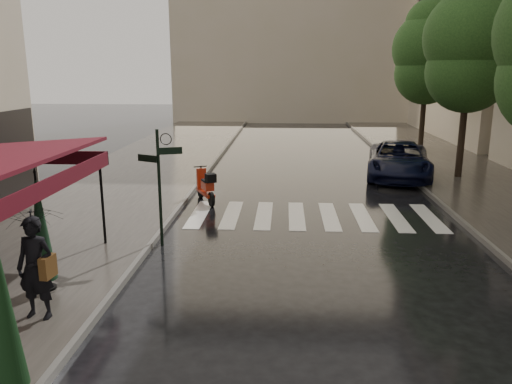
# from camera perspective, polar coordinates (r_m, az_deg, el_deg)

# --- Properties ---
(ground) EXTENTS (120.00, 120.00, 0.00)m
(ground) POSITION_cam_1_polar(r_m,az_deg,el_deg) (10.68, -8.16, -11.60)
(ground) COLOR black
(ground) RESTS_ON ground
(sidewalk_near) EXTENTS (6.00, 60.00, 0.12)m
(sidewalk_near) POSITION_cam_1_polar(r_m,az_deg,el_deg) (22.87, -13.38, 2.02)
(sidewalk_near) COLOR #38332D
(sidewalk_near) RESTS_ON ground
(sidewalk_far) EXTENTS (5.50, 60.00, 0.12)m
(sidewalk_far) POSITION_cam_1_polar(r_m,az_deg,el_deg) (23.40, 23.79, 1.48)
(sidewalk_far) COLOR #38332D
(sidewalk_far) RESTS_ON ground
(curb_near) EXTENTS (0.12, 60.00, 0.16)m
(curb_near) POSITION_cam_1_polar(r_m,az_deg,el_deg) (22.19, -5.80, 2.01)
(curb_near) COLOR #595651
(curb_near) RESTS_ON ground
(curb_far) EXTENTS (0.12, 60.00, 0.16)m
(curb_far) POSITION_cam_1_polar(r_m,az_deg,el_deg) (22.57, 17.12, 1.67)
(curb_far) COLOR #595651
(curb_far) RESTS_ON ground
(crosswalk) EXTENTS (7.85, 3.20, 0.01)m
(crosswalk) POSITION_cam_1_polar(r_m,az_deg,el_deg) (16.13, 6.52, -2.72)
(crosswalk) COLOR silver
(crosswalk) RESTS_ON ground
(signpost) EXTENTS (1.17, 0.29, 3.10)m
(signpost) POSITION_cam_1_polar(r_m,az_deg,el_deg) (13.14, -10.99, 1.56)
(signpost) COLOR black
(signpost) RESTS_ON ground
(backdrop_building) EXTENTS (22.00, 6.00, 20.00)m
(backdrop_building) POSITION_cam_1_polar(r_m,az_deg,el_deg) (47.78, 4.73, 20.21)
(backdrop_building) COLOR #B4A88A
(backdrop_building) RESTS_ON ground
(tree_mid) EXTENTS (3.80, 3.80, 8.34)m
(tree_mid) POSITION_cam_1_polar(r_m,az_deg,el_deg) (22.74, 23.34, 15.28)
(tree_mid) COLOR black
(tree_mid) RESTS_ON sidewalk_far
(tree_far) EXTENTS (3.80, 3.80, 8.16)m
(tree_far) POSITION_cam_1_polar(r_m,az_deg,el_deg) (29.48, 19.02, 14.76)
(tree_far) COLOR black
(tree_far) RESTS_ON sidewalk_far
(pedestrian_with_umbrella) EXTENTS (1.25, 1.27, 2.59)m
(pedestrian_with_umbrella) POSITION_cam_1_polar(r_m,az_deg,el_deg) (9.68, -24.32, -3.77)
(pedestrian_with_umbrella) COLOR black
(pedestrian_with_umbrella) RESTS_ON sidewalk_near
(scooter) EXTENTS (0.98, 1.68, 1.19)m
(scooter) POSITION_cam_1_polar(r_m,az_deg,el_deg) (17.64, -5.72, 0.56)
(scooter) COLOR black
(scooter) RESTS_ON ground
(parked_car) EXTENTS (3.54, 5.93, 1.54)m
(parked_car) POSITION_cam_1_polar(r_m,az_deg,el_deg) (22.55, 16.01, 3.55)
(parked_car) COLOR black
(parked_car) RESTS_ON ground
(parasol_front) EXTENTS (0.47, 0.47, 2.60)m
(parasol_front) POSITION_cam_1_polar(r_m,az_deg,el_deg) (7.51, -27.03, -11.60)
(parasol_front) COLOR black
(parasol_front) RESTS_ON sidewalk_near
(parasol_back) EXTENTS (0.47, 0.47, 2.53)m
(parasol_back) POSITION_cam_1_polar(r_m,az_deg,el_deg) (10.99, -23.42, -3.64)
(parasol_back) COLOR black
(parasol_back) RESTS_ON sidewalk_near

